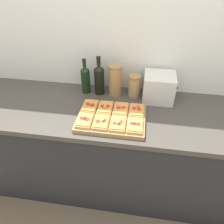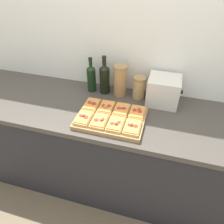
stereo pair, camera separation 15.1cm
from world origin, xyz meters
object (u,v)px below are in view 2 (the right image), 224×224
cutting_board (111,119)px  olive_oil_bottle (91,78)px  wine_bottle (105,78)px  toaster_oven (163,91)px  grain_jar_tall (120,81)px  grain_jar_short (139,88)px

cutting_board → olive_oil_bottle: size_ratio=1.61×
wine_bottle → toaster_oven: wine_bottle is taller
olive_oil_bottle → grain_jar_tall: bearing=0.0°
wine_bottle → toaster_oven: 0.47m
toaster_oven → wine_bottle: bearing=177.7°
cutting_board → toaster_oven: (0.32, 0.32, 0.09)m
cutting_board → wine_bottle: bearing=113.7°
olive_oil_bottle → grain_jar_short: bearing=0.0°
cutting_board → olive_oil_bottle: olive_oil_bottle is taller
olive_oil_bottle → grain_jar_tall: 0.24m
wine_bottle → grain_jar_short: bearing=0.0°
grain_jar_short → cutting_board: bearing=-111.3°
wine_bottle → toaster_oven: (0.47, -0.02, -0.02)m
olive_oil_bottle → toaster_oven: olive_oil_bottle is taller
cutting_board → olive_oil_bottle: 0.44m
olive_oil_bottle → grain_jar_tall: size_ratio=1.14×
cutting_board → grain_jar_tall: size_ratio=1.83×
cutting_board → toaster_oven: bearing=45.0°
cutting_board → wine_bottle: (-0.15, 0.34, 0.11)m
olive_oil_bottle → wine_bottle: (0.11, 0.00, 0.01)m
wine_bottle → grain_jar_tall: (0.13, 0.00, -0.00)m
olive_oil_bottle → wine_bottle: 0.11m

